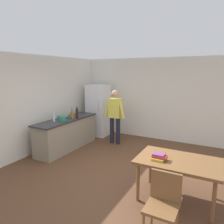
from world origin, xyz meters
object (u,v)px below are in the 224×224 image
refrigerator (98,110)px  chair (163,201)px  person (115,113)px  bottle_beer_brown (77,112)px  dining_table (178,164)px  bottle_oil_amber (72,115)px  utensil_jar (72,115)px  bottle_water_clear (54,117)px  book_stack (159,157)px  cooking_pot (63,118)px  bottle_wine_dark (77,113)px

refrigerator → chair: refrigerator is taller
person → bottle_beer_brown: person is taller
refrigerator → chair: bearing=-48.0°
dining_table → bottle_oil_amber: (-3.25, 1.18, 0.34)m
utensil_jar → bottle_water_clear: (-0.06, -0.68, 0.05)m
chair → utensil_jar: utensil_jar is taller
bottle_oil_amber → bottle_beer_brown: bearing=113.0°
chair → book_stack: size_ratio=3.67×
refrigerator → cooking_pot: size_ratio=4.50×
refrigerator → cooking_pot: (-0.07, -1.78, 0.06)m
dining_table → chair: (-0.00, -0.97, -0.14)m
cooking_pot → bottle_oil_amber: size_ratio=1.43×
chair → bottle_water_clear: bottle_water_clear is taller
book_stack → bottle_water_clear: bearing=165.6°
chair → cooking_pot: 3.89m
person → dining_table: size_ratio=1.21×
chair → bottle_wine_dark: bearing=151.0°
chair → utensil_jar: bearing=152.4°
refrigerator → bottle_oil_amber: (0.05, -1.52, 0.12)m
utensil_jar → bottle_beer_brown: (-0.05, 0.31, 0.03)m
dining_table → refrigerator: bearing=140.7°
refrigerator → chair: size_ratio=1.98×
chair → bottle_water_clear: size_ratio=3.03×
bottle_beer_brown → book_stack: 3.63m
bottle_water_clear → book_stack: (3.16, -0.81, -0.23)m
refrigerator → bottle_wine_dark: (0.14, -1.41, 0.15)m
chair → cooking_pot: (-3.37, 1.89, 0.43)m
person → utensil_jar: bearing=-142.6°
bottle_oil_amber → bottle_water_clear: bottle_water_clear is taller
person → bottle_oil_amber: 1.32m
bottle_water_clear → bottle_oil_amber: bearing=67.6°
bottle_water_clear → book_stack: 3.27m
bottle_water_clear → refrigerator: bearing=85.5°
bottle_beer_brown → bottle_wine_dark: (0.29, -0.36, 0.04)m
bottle_beer_brown → bottle_wine_dark: size_ratio=0.76×
bottle_oil_amber → book_stack: bearing=-24.4°
dining_table → bottle_water_clear: bottle_water_clear is taller
chair → bottle_oil_amber: 3.92m
bottle_water_clear → bottle_beer_brown: bearing=89.2°
bottle_oil_amber → bottle_wine_dark: size_ratio=0.82×
utensil_jar → bottle_beer_brown: 0.31m
bottle_beer_brown → utensil_jar: bearing=-81.4°
cooking_pot → bottle_oil_amber: bottle_oil_amber is taller
cooking_pot → bottle_beer_brown: 0.74m
refrigerator → dining_table: bearing=-39.3°
person → cooking_pot: size_ratio=4.25×
bottle_wine_dark → book_stack: bottle_wine_dark is taller
cooking_pot → bottle_water_clear: bottle_water_clear is taller
dining_table → bottle_beer_brown: (-3.45, 1.65, 0.33)m
cooking_pot → bottle_beer_brown: bottle_beer_brown is taller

